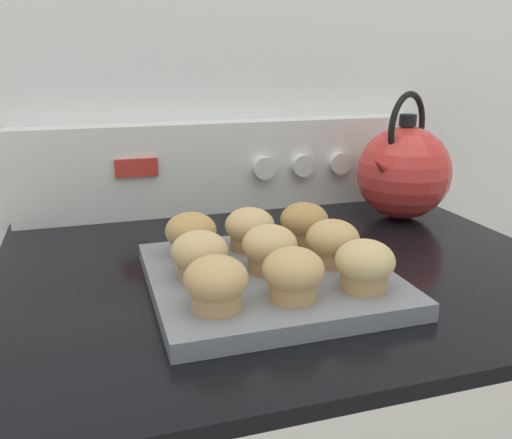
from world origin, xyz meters
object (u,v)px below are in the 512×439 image
at_px(muffin_r0_c2, 365,265).
at_px(muffin_r2_c2, 304,223).
at_px(muffin_r0_c0, 216,283).
at_px(muffin_r1_c1, 270,248).
at_px(muffin_r2_c1, 250,229).
at_px(muffin_r1_c0, 200,255).
at_px(muffin_r0_c1, 293,274).
at_px(muffin_r1_c2, 332,242).
at_px(tea_kettle, 403,171).
at_px(muffin_pan, 269,278).
at_px(muffin_r2_c0, 191,234).

bearing_deg(muffin_r0_c2, muffin_r2_c2, 91.63).
bearing_deg(muffin_r0_c2, muffin_r0_c0, 179.82).
bearing_deg(muffin_r1_c1, muffin_r0_c0, -136.08).
distance_m(muffin_r0_c0, muffin_r2_c1, 0.19).
distance_m(muffin_r1_c0, muffin_r2_c2, 0.19).
height_order(muffin_r0_c2, muffin_r1_c1, same).
height_order(muffin_r0_c1, muffin_r1_c0, same).
height_order(muffin_r0_c0, muffin_r1_c2, same).
xyz_separation_m(muffin_r0_c0, muffin_r0_c1, (0.09, -0.00, 0.00)).
bearing_deg(tea_kettle, muffin_r0_c1, -136.88).
relative_size(muffin_r0_c0, muffin_r1_c2, 1.00).
xyz_separation_m(muffin_r1_c1, tea_kettle, (0.33, 0.22, 0.04)).
bearing_deg(muffin_r2_c2, muffin_r0_c0, -134.80).
bearing_deg(muffin_r1_c0, muffin_r1_c2, -1.68).
height_order(muffin_pan, muffin_r2_c2, muffin_r2_c2).
height_order(muffin_pan, muffin_r1_c2, muffin_r1_c2).
distance_m(muffin_r0_c0, muffin_r1_c1, 0.13).
bearing_deg(muffin_r1_c1, tea_kettle, 34.01).
xyz_separation_m(muffin_r0_c1, muffin_r1_c2, (0.09, 0.08, 0.00)).
height_order(muffin_r2_c1, muffin_r2_c2, same).
bearing_deg(muffin_r0_c0, muffin_r1_c2, 25.52).
bearing_deg(muffin_r1_c2, muffin_r2_c2, 92.11).
bearing_deg(muffin_r1_c0, muffin_r2_c1, 42.95).
bearing_deg(muffin_pan, muffin_r2_c0, 134.31).
bearing_deg(muffin_r0_c0, muffin_r2_c0, 88.23).
distance_m(muffin_r1_c0, muffin_r2_c1, 0.12).
height_order(muffin_r1_c2, tea_kettle, tea_kettle).
distance_m(muffin_r1_c1, muffin_r2_c0, 0.12).
bearing_deg(muffin_pan, muffin_r0_c1, -90.40).
bearing_deg(tea_kettle, muffin_pan, -146.04).
bearing_deg(muffin_r2_c0, muffin_r1_c0, -93.40).
distance_m(muffin_r0_c1, muffin_r1_c1, 0.09).
bearing_deg(muffin_r2_c0, muffin_r1_c2, -27.35).
height_order(muffin_r2_c0, tea_kettle, tea_kettle).
height_order(muffin_pan, muffin_r1_c1, muffin_r1_c1).
bearing_deg(muffin_pan, muffin_r1_c0, 178.28).
bearing_deg(muffin_r0_c0, muffin_r2_c2, 45.20).
distance_m(muffin_r1_c0, muffin_r2_c0, 0.08).
bearing_deg(muffin_r2_c1, muffin_pan, -90.11).
distance_m(muffin_r0_c2, tea_kettle, 0.39).
bearing_deg(muffin_r0_c0, muffin_pan, 44.16).
relative_size(muffin_r1_c1, tea_kettle, 0.31).
bearing_deg(muffin_r2_c1, muffin_r1_c2, -45.36).
distance_m(muffin_r0_c0, muffin_r0_c1, 0.09).
bearing_deg(muffin_r1_c0, tea_kettle, 27.65).
distance_m(muffin_r0_c0, muffin_r1_c2, 0.19).
height_order(muffin_r0_c2, muffin_r2_c1, same).
xyz_separation_m(muffin_r2_c1, muffin_r2_c2, (0.08, 0.00, 0.00)).
xyz_separation_m(muffin_r1_c0, tea_kettle, (0.42, 0.22, 0.04)).
relative_size(muffin_r1_c2, muffin_r2_c0, 1.00).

